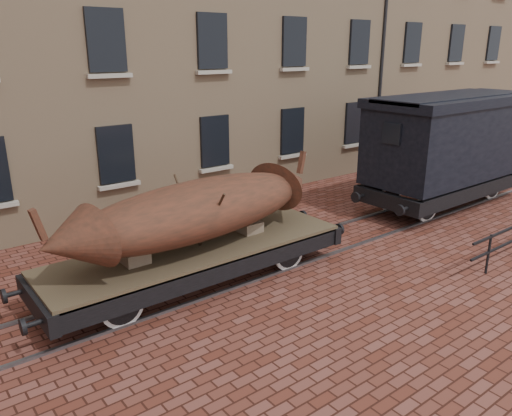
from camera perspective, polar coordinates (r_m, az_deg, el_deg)
ground at (r=13.26m, az=3.76°, el=-5.30°), size 90.00×90.00×0.00m
warehouse_cream at (r=22.15m, az=-8.15°, el=22.37°), size 40.00×10.19×14.00m
rail_track at (r=13.25m, az=3.76°, el=-5.18°), size 30.00×1.52×0.06m
flatcar_wagon at (r=11.45m, az=-6.70°, el=-5.22°), size 7.92×2.15×1.19m
iron_boat at (r=11.11m, az=-6.57°, el=-0.13°), size 7.17×2.67×1.70m
goods_van at (r=17.97m, az=21.29°, el=7.52°), size 7.25×2.64×3.75m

